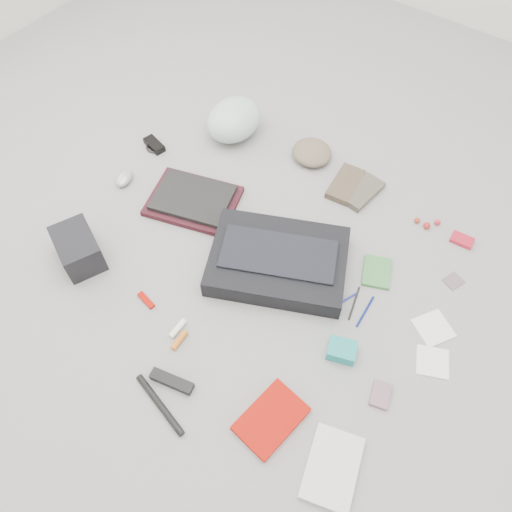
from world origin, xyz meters
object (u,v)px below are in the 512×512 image
Objects in this scene: messenger_bag at (278,261)px; laptop at (193,198)px; bike_helmet at (234,119)px; book_red at (271,419)px; accordion_wallet at (342,350)px; camera_bag at (78,249)px.

messenger_bag is 1.63× the size of laptop.
messenger_bag is 1.81× the size of bike_helmet.
book_red is (0.78, -0.55, -0.02)m from laptop.
accordion_wallet is at bearing -48.21° from messenger_bag.
bike_helmet is at bearing 87.88° from laptop.
accordion_wallet reaches higher than book_red.
book_red is (0.90, -0.98, -0.07)m from bike_helmet.
camera_bag is at bearing -172.10° from messenger_bag.
laptop is at bearing 148.22° from messenger_bag.
camera_bag is at bearing 174.24° from accordion_wallet.
camera_bag reaches higher than book_red.
camera_bag is (-0.17, -0.47, 0.03)m from laptop.
accordion_wallet is at bearing -31.61° from laptop.
bike_helmet is 1.17m from accordion_wallet.
messenger_bag is at bearing 137.17° from accordion_wallet.
book_red is 2.32× the size of accordion_wallet.
book_red is (0.31, -0.49, -0.03)m from messenger_bag.
messenger_bag is 0.76m from camera_bag.
book_red is at bearing -52.16° from laptop.
bike_helmet is at bearing 110.71° from camera_bag.
camera_bag is at bearing -91.54° from bike_helmet.
camera_bag is (-0.64, -0.41, 0.02)m from messenger_bag.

